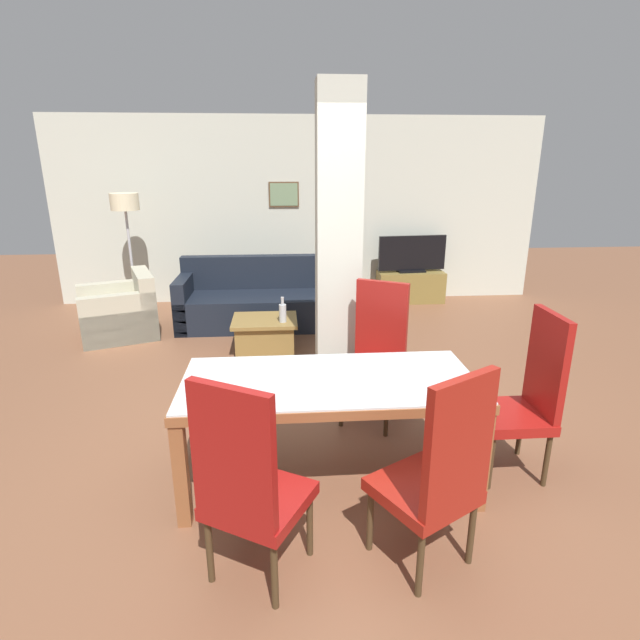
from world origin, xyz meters
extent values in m
plane|color=brown|center=(0.00, 0.00, 0.00)|extent=(18.00, 18.00, 0.00)
cube|color=beige|center=(0.00, 4.67, 1.35)|extent=(7.20, 0.06, 2.70)
cube|color=brown|center=(-0.23, 4.62, 1.60)|extent=(0.44, 0.02, 0.36)
cube|color=gray|center=(-0.23, 4.61, 1.60)|extent=(0.40, 0.01, 0.32)
cube|color=beige|center=(0.21, 1.38, 1.35)|extent=(0.38, 0.31, 2.70)
cube|color=brown|center=(0.00, -0.40, 0.70)|extent=(1.89, 0.06, 0.06)
cube|color=brown|center=(0.00, 0.40, 0.70)|extent=(1.89, 0.06, 0.06)
cube|color=brown|center=(-0.92, 0.00, 0.70)|extent=(0.06, 0.74, 0.06)
cube|color=brown|center=(0.92, 0.00, 0.70)|extent=(0.06, 0.74, 0.06)
cube|color=silver|center=(0.00, 0.00, 0.74)|extent=(1.87, 0.84, 0.01)
cube|color=brown|center=(-0.90, -0.38, 0.34)|extent=(0.08, 0.08, 0.67)
cube|color=brown|center=(0.90, -0.38, 0.34)|extent=(0.08, 0.08, 0.67)
cube|color=brown|center=(-0.90, 0.38, 0.34)|extent=(0.08, 0.08, 0.67)
cube|color=brown|center=(0.90, 0.38, 0.34)|extent=(0.08, 0.08, 0.67)
cube|color=maroon|center=(1.24, 0.00, 0.42)|extent=(0.46, 0.46, 0.07)
cube|color=maroon|center=(1.44, 0.00, 0.80)|extent=(0.05, 0.44, 0.69)
cylinder|color=#402E1B|center=(1.05, -0.19, 0.19)|extent=(0.04, 0.04, 0.39)
cylinder|color=#402E1B|center=(1.05, 0.19, 0.19)|extent=(0.04, 0.04, 0.39)
cylinder|color=#402E1B|center=(1.43, -0.19, 0.19)|extent=(0.04, 0.04, 0.39)
cylinder|color=#402E1B|center=(1.43, 0.19, 0.19)|extent=(0.04, 0.04, 0.39)
cube|color=maroon|center=(-0.43, -0.75, 0.42)|extent=(0.63, 0.63, 0.07)
cube|color=maroon|center=(-0.53, -0.93, 0.80)|extent=(0.40, 0.26, 0.69)
cylinder|color=#402E1B|center=(-0.50, -0.49, 0.19)|extent=(0.04, 0.04, 0.39)
cylinder|color=#402E1B|center=(-0.17, -0.68, 0.19)|extent=(0.04, 0.04, 0.39)
cylinder|color=#402E1B|center=(-0.68, -0.82, 0.19)|extent=(0.04, 0.04, 0.39)
cylinder|color=#402E1B|center=(-0.35, -1.01, 0.19)|extent=(0.04, 0.04, 0.39)
cube|color=maroon|center=(0.43, -0.74, 0.42)|extent=(0.63, 0.63, 0.07)
cube|color=maroon|center=(0.53, -0.91, 0.80)|extent=(0.40, 0.26, 0.69)
cylinder|color=#402E1B|center=(0.17, -0.67, 0.19)|extent=(0.04, 0.04, 0.39)
cylinder|color=#402E1B|center=(0.50, -0.48, 0.19)|extent=(0.04, 0.04, 0.39)
cylinder|color=#402E1B|center=(0.36, -1.00, 0.19)|extent=(0.04, 0.04, 0.39)
cylinder|color=#402E1B|center=(0.69, -0.81, 0.19)|extent=(0.04, 0.04, 0.39)
cube|color=maroon|center=(0.43, 0.78, 0.42)|extent=(0.62, 0.62, 0.07)
cube|color=maroon|center=(0.52, 0.96, 0.80)|extent=(0.41, 0.25, 0.69)
cylinder|color=#402E1B|center=(0.50, 0.52, 0.19)|extent=(0.04, 0.04, 0.39)
cylinder|color=#402E1B|center=(0.17, 0.70, 0.19)|extent=(0.04, 0.04, 0.39)
cylinder|color=#402E1B|center=(0.68, 0.85, 0.19)|extent=(0.04, 0.04, 0.39)
cylinder|color=#402E1B|center=(0.35, 1.03, 0.19)|extent=(0.04, 0.04, 0.39)
cube|color=black|center=(-0.53, 3.40, 0.21)|extent=(2.20, 0.88, 0.42)
cube|color=black|center=(-0.53, 3.75, 0.64)|extent=(2.20, 0.18, 0.44)
cube|color=black|center=(0.49, 3.40, 0.33)|extent=(0.16, 0.88, 0.66)
cube|color=black|center=(-1.55, 3.40, 0.33)|extent=(0.16, 0.88, 0.66)
cube|color=#B9B59B|center=(-2.31, 3.11, 0.20)|extent=(1.09, 1.08, 0.40)
cube|color=#B9B59B|center=(-2.00, 3.23, 0.59)|extent=(0.47, 0.84, 0.38)
cube|color=#B9B59B|center=(-2.19, 2.78, 0.30)|extent=(0.85, 0.44, 0.61)
cube|color=#B9B59B|center=(-2.44, 3.43, 0.30)|extent=(0.85, 0.44, 0.61)
cube|color=olive|center=(-0.49, 2.41, 0.37)|extent=(0.72, 0.59, 0.04)
cube|color=olive|center=(-0.49, 2.41, 0.18)|extent=(0.64, 0.51, 0.35)
cylinder|color=#B2B7BC|center=(-0.29, 2.28, 0.49)|extent=(0.08, 0.08, 0.20)
cylinder|color=#B2B7BC|center=(-0.29, 2.28, 0.63)|extent=(0.03, 0.03, 0.07)
cylinder|color=#B7B7BC|center=(-0.29, 2.28, 0.67)|extent=(0.04, 0.04, 0.01)
cube|color=olive|center=(1.67, 4.39, 0.23)|extent=(1.00, 0.40, 0.46)
cube|color=black|center=(1.67, 4.39, 0.48)|extent=(0.43, 0.24, 0.03)
cube|color=black|center=(1.67, 4.39, 0.75)|extent=(1.03, 0.14, 0.52)
cylinder|color=#B7B7BC|center=(-2.34, 4.01, 0.01)|extent=(0.33, 0.33, 0.02)
cylinder|color=#B7B7BC|center=(-2.34, 4.01, 0.73)|extent=(0.04, 0.04, 1.43)
cylinder|color=beige|center=(-2.34, 4.01, 1.56)|extent=(0.37, 0.37, 0.22)
camera|label=1|loc=(-0.28, -2.91, 2.08)|focal=28.00mm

